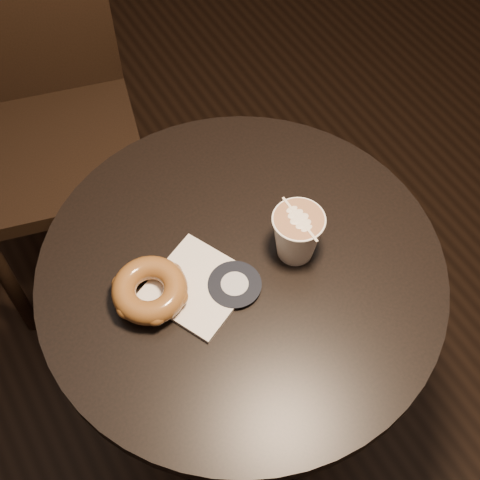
# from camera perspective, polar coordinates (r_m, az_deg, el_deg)

# --- Properties ---
(cafe_table) EXTENTS (0.70, 0.70, 0.75)m
(cafe_table) POSITION_cam_1_polar(r_m,az_deg,el_deg) (1.31, 0.11, -6.83)
(cafe_table) COLOR black
(cafe_table) RESTS_ON ground
(chair) EXTENTS (0.53, 0.53, 1.09)m
(chair) POSITION_cam_1_polar(r_m,az_deg,el_deg) (1.68, -17.30, 12.45)
(chair) COLOR black
(chair) RESTS_ON ground
(pastry_bag) EXTENTS (0.20, 0.20, 0.01)m
(pastry_bag) POSITION_cam_1_polar(r_m,az_deg,el_deg) (1.12, -3.60, -3.95)
(pastry_bag) COLOR white
(pastry_bag) RESTS_ON cafe_table
(doughnut) EXTENTS (0.12, 0.12, 0.04)m
(doughnut) POSITION_cam_1_polar(r_m,az_deg,el_deg) (1.09, -7.72, -4.25)
(doughnut) COLOR brown
(doughnut) RESTS_ON pastry_bag
(latte_cup) EXTENTS (0.09, 0.09, 0.10)m
(latte_cup) POSITION_cam_1_polar(r_m,az_deg,el_deg) (1.12, 4.87, 0.40)
(latte_cup) COLOR white
(latte_cup) RESTS_ON cafe_table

